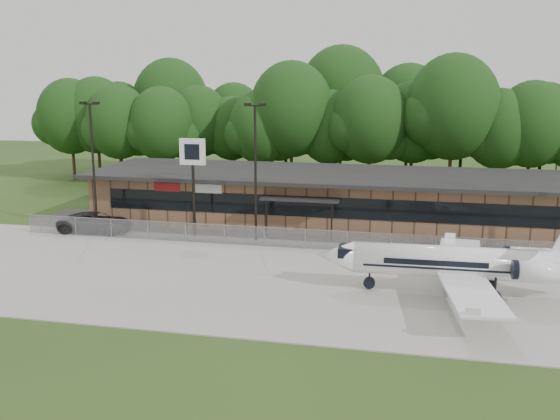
% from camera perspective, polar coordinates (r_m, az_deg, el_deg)
% --- Properties ---
extents(ground, '(160.00, 160.00, 0.00)m').
position_cam_1_polar(ground, '(30.45, -0.91, -11.23)').
color(ground, '#274217').
rests_on(ground, ground).
extents(apron, '(64.00, 18.00, 0.08)m').
position_cam_1_polar(apron, '(37.75, 1.91, -6.48)').
color(apron, '#9E9B93').
rests_on(apron, ground).
extents(parking_lot, '(50.00, 9.00, 0.06)m').
position_cam_1_polar(parking_lot, '(48.66, 4.40, -2.27)').
color(parking_lot, '#383835').
rests_on(parking_lot, ground).
extents(terminal, '(41.00, 11.65, 4.30)m').
position_cam_1_polar(terminal, '(52.49, 5.12, 1.18)').
color(terminal, brown).
rests_on(terminal, ground).
extents(fence, '(46.00, 0.04, 1.52)m').
position_cam_1_polar(fence, '(44.16, 3.59, -2.74)').
color(fence, gray).
rests_on(fence, ground).
extents(treeline, '(72.00, 12.00, 15.00)m').
position_cam_1_polar(treeline, '(69.66, 7.16, 8.22)').
color(treeline, '#193B13').
rests_on(treeline, ground).
extents(light_pole_left, '(1.55, 0.30, 10.23)m').
position_cam_1_polar(light_pole_left, '(50.47, -16.74, 4.65)').
color(light_pole_left, black).
rests_on(light_pole_left, ground).
extents(light_pole_mid, '(1.55, 0.30, 10.23)m').
position_cam_1_polar(light_pole_mid, '(45.59, -2.27, 4.41)').
color(light_pole_mid, black).
rests_on(light_pole_mid, ground).
extents(business_jet, '(15.93, 14.15, 5.37)m').
position_cam_1_polar(business_jet, '(36.13, 16.64, -4.72)').
color(business_jet, white).
rests_on(business_jet, ground).
extents(suv, '(5.97, 3.16, 1.60)m').
position_cam_1_polar(suv, '(51.27, -16.51, -1.11)').
color(suv, '#313033').
rests_on(suv, ground).
extents(pole_sign, '(1.98, 0.27, 7.56)m').
position_cam_1_polar(pole_sign, '(47.39, -7.99, 4.35)').
color(pole_sign, black).
rests_on(pole_sign, ground).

